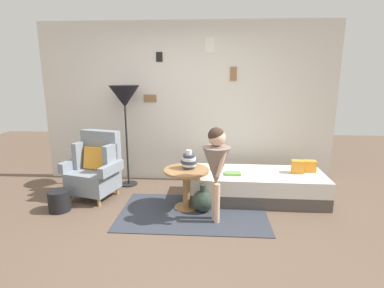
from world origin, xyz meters
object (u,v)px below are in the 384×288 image
Objects in this scene: daybed at (256,186)px; side_table at (186,180)px; demijohn_near at (203,201)px; armchair at (96,168)px; floor_lamp at (125,99)px; book_on_daybed at (233,173)px; person_child at (216,162)px; magazine_basket at (59,201)px; vase_striped at (189,161)px.

daybed is 3.18× the size of side_table.
side_table is 0.35m from demijohn_near.
floor_lamp is at bearing 56.22° from armchair.
book_on_daybed is (2.00, -0.05, -0.02)m from armchair.
person_child reaches higher than magazine_basket.
daybed is at bearing 18.79° from vase_striped.
magazine_basket is (-2.07, 0.16, -0.62)m from person_child.
daybed is 6.84× the size of magazine_basket.
magazine_basket is at bearing -168.67° from book_on_daybed.
side_table is 1.71m from magazine_basket.
daybed is at bearing 11.99° from magazine_basket.
armchair is 1.43m from vase_striped.
demijohn_near is 1.33× the size of magazine_basket.
vase_striped is at bearing 8.03° from magazine_basket.
vase_striped is at bearing -11.09° from armchair.
side_table is 0.69m from book_on_daybed.
armchair is 0.82× the size of person_child.
floor_lamp is at bearing 57.16° from magazine_basket.
floor_lamp is 4.32× the size of demijohn_near.
person_child reaches higher than vase_striped.
armchair reaches higher than vase_striped.
floor_lamp is at bearing 143.79° from demijohn_near.
floor_lamp is (0.34, 0.50, 0.96)m from armchair.
demijohn_near is at bearing -14.53° from armchair.
book_on_daybed is at bearing 68.36° from person_child.
book_on_daybed is at bearing 20.24° from vase_striped.
floor_lamp is 5.75× the size of magazine_basket.
demijohn_near is 1.91m from magazine_basket.
book_on_daybed is 2.38m from magazine_basket.
person_child is at bearing -57.85° from demijohn_near.
daybed reaches higher than magazine_basket.
side_table is 0.63m from person_child.
vase_striped is at bearing 59.94° from side_table.
demijohn_near is (1.59, -0.41, -0.29)m from armchair.
magazine_basket is at bearing -171.97° from vase_striped.
side_table is at bearing -156.64° from book_on_daybed.
book_on_daybed is (0.60, 0.22, -0.24)m from vase_striped.
daybed reaches higher than demijohn_near.
floor_lamp reaches higher than armchair.
demijohn_near is at bearing -35.42° from vase_striped.
book_on_daybed is 0.61m from demijohn_near.
daybed is 7.64× the size of vase_striped.
person_child is 5.37× the size of book_on_daybed.
daybed is 8.70× the size of book_on_daybed.
side_table is (1.36, -0.32, -0.04)m from armchair.
vase_striped is at bearing -159.76° from book_on_daybed.
daybed is at bearing 20.89° from side_table.
side_table is at bearing 6.47° from magazine_basket.
magazine_basket is at bearing -121.90° from armchair.
person_child is (0.36, -0.40, 0.11)m from vase_striped.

